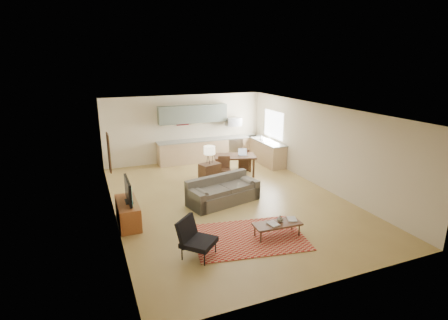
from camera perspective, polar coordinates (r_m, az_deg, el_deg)
name	(u,v)px	position (r m, az deg, el deg)	size (l,w,h in m)	color
room	(228,156)	(10.13, 0.64, 0.65)	(9.00, 9.00, 9.00)	#9D8043
kitchen_counter_back	(209,150)	(14.44, -2.49, 1.71)	(4.26, 0.64, 0.92)	tan
kitchen_counter_right	(266,152)	(14.21, 6.87, 1.37)	(0.64, 2.26, 0.92)	tan
kitchen_range	(233,147)	(14.83, 1.52, 2.07)	(0.62, 0.62, 0.90)	#A5A8AD
kitchen_microwave	(233,122)	(14.62, 1.52, 6.27)	(0.62, 0.40, 0.35)	#A5A8AD
upper_cabinets	(193,114)	(14.10, -5.08, 7.49)	(2.80, 0.34, 0.70)	slate
window_right	(274,124)	(14.12, 8.09, 5.76)	(0.02, 1.40, 1.05)	white
wall_art_left	(109,153)	(10.23, -18.24, 1.14)	(0.06, 0.42, 1.10)	olive
triptych	(183,119)	(14.15, -6.79, 6.65)	(1.70, 0.04, 0.50)	#FEF4CB
rug	(249,237)	(8.47, 4.10, -12.45)	(2.57, 1.78, 0.02)	maroon
sofa	(223,190)	(10.20, -0.10, -4.98)	(2.19, 0.95, 0.76)	#565045
coffee_table	(277,230)	(8.51, 8.66, -11.18)	(1.15, 0.46, 0.35)	#4D2F1F
book_a	(270,225)	(8.30, 7.45, -10.47)	(0.25, 0.32, 0.03)	maroon
book_b	(287,219)	(8.65, 10.32, -9.48)	(0.30, 0.35, 0.02)	navy
vase	(280,219)	(8.48, 9.14, -9.42)	(0.19, 0.19, 0.17)	black
armchair	(199,239)	(7.54, -4.14, -12.69)	(0.74, 0.74, 0.85)	black
tv_credenza	(128,213)	(9.29, -15.43, -8.33)	(0.50, 1.30, 0.60)	brown
tv	(128,191)	(9.07, -15.39, -4.84)	(0.10, 1.00, 0.60)	black
console_table	(210,174)	(11.58, -2.34, -2.38)	(0.65, 0.43, 0.76)	#3D2618
table_lamp	(210,155)	(11.38, -2.38, 0.88)	(0.37, 0.37, 0.61)	beige
dining_table	(235,165)	(12.59, 1.73, -0.89)	(1.47, 0.84, 0.74)	#3D2618
dining_chair_near	(224,170)	(11.91, 0.07, -1.57)	(0.41, 0.43, 0.86)	#3D2618
dining_chair_far	(244,159)	(13.24, 3.23, 0.16)	(0.40, 0.42, 0.83)	#3D2618
laptop	(243,152)	(12.48, 3.16, 1.29)	(0.31, 0.23, 0.23)	#A5A8AD
soap_bottle	(261,137)	(14.24, 6.11, 3.73)	(0.09, 0.09, 0.19)	#FEF4CB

